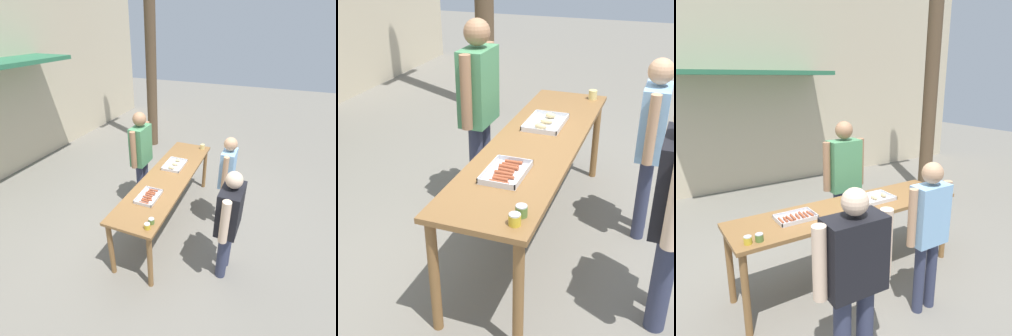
{
  "view_description": "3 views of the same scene",
  "coord_description": "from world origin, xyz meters",
  "views": [
    {
      "loc": [
        -3.33,
        -1.36,
        3.04
      ],
      "look_at": [
        0.0,
        0.0,
        1.05
      ],
      "focal_mm": 28.0,
      "sensor_mm": 36.0,
      "label": 1
    },
    {
      "loc": [
        -3.36,
        -0.96,
        2.4
      ],
      "look_at": [
        -0.64,
        0.03,
        0.95
      ],
      "focal_mm": 50.0,
      "sensor_mm": 36.0,
      "label": 2
    },
    {
      "loc": [
        -1.9,
        -2.88,
        2.32
      ],
      "look_at": [
        0.35,
        0.65,
        1.16
      ],
      "focal_mm": 35.0,
      "sensor_mm": 36.0,
      "label": 3
    }
  ],
  "objects": [
    {
      "name": "person_customer_holding_hotdog",
      "position": [
        -0.67,
        -1.1,
        0.92
      ],
      "size": [
        0.68,
        0.28,
        1.57
      ],
      "rotation": [
        0.0,
        0.0,
        3.1
      ],
      "color": "#333851",
      "rests_on": "ground"
    },
    {
      "name": "condiment_jar_mustard",
      "position": [
        -1.22,
        -0.23,
        0.94
      ],
      "size": [
        0.07,
        0.07,
        0.07
      ],
      "color": "gold",
      "rests_on": "serving_table"
    },
    {
      "name": "building_facade_back",
      "position": [
        0.0,
        3.98,
        2.26
      ],
      "size": [
        12.0,
        1.11,
        4.5
      ],
      "color": "beige",
      "rests_on": "ground"
    },
    {
      "name": "utility_pole",
      "position": [
        2.97,
        1.67,
        3.37
      ],
      "size": [
        1.1,
        0.27,
        6.63
      ],
      "color": "brown",
      "rests_on": "ground"
    },
    {
      "name": "ground_plane",
      "position": [
        0.0,
        0.0,
        0.0
      ],
      "size": [
        24.0,
        24.0,
        0.0
      ],
      "primitive_type": "plane",
      "color": "slate"
    },
    {
      "name": "person_customer_with_cup",
      "position": [
        0.35,
        -0.87,
        0.94
      ],
      "size": [
        0.53,
        0.2,
        1.57
      ],
      "rotation": [
        0.0,
        0.0,
        3.13
      ],
      "color": "#333851",
      "rests_on": "ground"
    },
    {
      "name": "food_tray_sausages",
      "position": [
        -0.65,
        0.03,
        0.92
      ],
      "size": [
        0.41,
        0.27,
        0.04
      ],
      "color": "silver",
      "rests_on": "serving_table"
    },
    {
      "name": "beer_cup",
      "position": [
        1.21,
        -0.23,
        0.95
      ],
      "size": [
        0.08,
        0.08,
        0.09
      ],
      "color": "#DBC67A",
      "rests_on": "serving_table"
    },
    {
      "name": "food_tray_buns",
      "position": [
        0.37,
        0.03,
        0.92
      ],
      "size": [
        0.47,
        0.32,
        0.06
      ],
      "color": "silver",
      "rests_on": "serving_table"
    },
    {
      "name": "person_server_behind_table",
      "position": [
        0.35,
        0.65,
        1.06
      ],
      "size": [
        0.62,
        0.24,
        1.78
      ],
      "rotation": [
        0.0,
        0.0,
        -0.0
      ],
      "color": "#333851",
      "rests_on": "ground"
    },
    {
      "name": "condiment_jar_ketchup",
      "position": [
        -1.12,
        -0.24,
        0.94
      ],
      "size": [
        0.07,
        0.07,
        0.07
      ],
      "color": "#567A38",
      "rests_on": "serving_table"
    },
    {
      "name": "serving_table",
      "position": [
        0.0,
        0.0,
        0.8
      ],
      "size": [
        2.71,
        0.7,
        0.9
      ],
      "color": "brown",
      "rests_on": "ground"
    }
  ]
}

